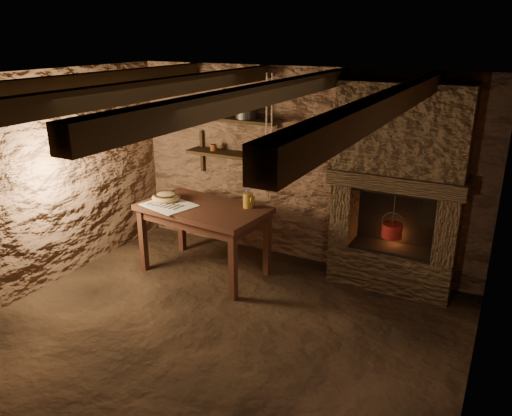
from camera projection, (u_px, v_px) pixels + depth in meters
The scene contains 25 objects.
floor at pixel (215, 334), 4.84m from camera, with size 4.50×4.50×0.00m, color black.
back_wall at pixel (299, 167), 6.11m from camera, with size 4.50×0.04×2.40m, color brown.
front_wall at pixel (18, 330), 2.77m from camera, with size 4.50×0.04×2.40m, color brown.
left_wall at pixel (37, 184), 5.43m from camera, with size 0.04×4.00×2.40m, color brown.
right_wall at pixel (486, 271), 3.46m from camera, with size 0.04×4.00×2.40m, color brown.
ceiling at pixel (207, 80), 4.04m from camera, with size 4.50×4.00×0.04m, color black.
beam_far_left at pixel (74, 83), 4.73m from camera, with size 0.14×3.95×0.16m, color black.
beam_mid_left at pixel (158, 88), 4.29m from camera, with size 0.14×3.95×0.16m, color black.
beam_mid_right at pixel (262, 95), 3.85m from camera, with size 0.14×3.95×0.16m, color black.
beam_far_right at pixel (392, 103), 3.42m from camera, with size 0.14×3.95×0.16m, color black.
shelf_lower at pixel (233, 155), 6.32m from camera, with size 1.25×0.30×0.04m, color black.
shelf_upper at pixel (232, 119), 6.17m from camera, with size 1.25×0.30×0.04m, color black.
hearth at pixel (398, 184), 5.36m from camera, with size 1.43×0.51×2.30m.
work_table at pixel (204, 237), 5.94m from camera, with size 1.56×0.98×0.85m.
linen_cloth at pixel (169, 205), 5.84m from camera, with size 0.57×0.46×0.01m, color white.
pewter_cutlery_row at pixel (168, 205), 5.82m from camera, with size 0.48×0.18×0.01m, color gray, non-canonical shape.
drinking_glasses at pixel (176, 199), 5.91m from camera, with size 0.18×0.06×0.07m, color white, non-canonical shape.
stoneware_jug at pixel (248, 193), 5.71m from camera, with size 0.13×0.13×0.40m.
wooden_bowl at pixel (166, 197), 6.00m from camera, with size 0.34×0.34×0.12m, color #A88849.
iron_stockpot at pixel (246, 110), 6.04m from camera, with size 0.27×0.27×0.20m, color #292725.
tin_pan at pixel (205, 104), 6.41m from camera, with size 0.24×0.24×0.03m, color #9E9F99.
small_kettle at pixel (254, 151), 6.16m from camera, with size 0.17×0.12×0.18m, color #9E9F99, non-canonical shape.
rusty_tin at pixel (213, 148), 6.42m from camera, with size 0.08×0.08×0.08m, color #5F2B13.
red_pot at pixel (392, 230), 5.50m from camera, with size 0.25×0.25×0.54m.
hanging_ropes at pixel (269, 132), 5.10m from camera, with size 0.08×0.08×1.20m, color #C6AC8C, non-canonical shape.
Camera 1 is at (2.28, -3.50, 2.76)m, focal length 35.00 mm.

